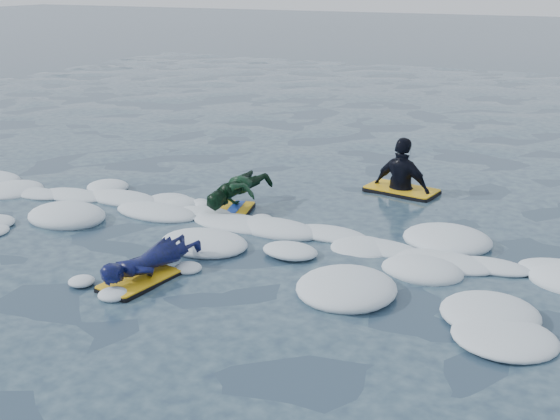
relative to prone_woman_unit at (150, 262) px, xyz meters
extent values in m
plane|color=#182D3B|center=(0.04, 0.63, -0.20)|extent=(120.00, 120.00, 0.00)
cube|color=black|center=(0.00, -0.22, -0.16)|extent=(0.69, 1.06, 0.05)
cube|color=yellow|center=(0.00, -0.22, -0.13)|extent=(0.67, 1.04, 0.02)
imported|color=#0C0E56|center=(0.00, 0.03, 0.02)|extent=(0.77, 1.56, 0.36)
cube|color=black|center=(-0.28, 2.56, -0.16)|extent=(0.71, 1.01, 0.05)
cube|color=yellow|center=(-0.28, 2.56, -0.13)|extent=(0.69, 0.99, 0.02)
cube|color=blue|center=(-0.28, 2.56, -0.12)|extent=(0.37, 0.89, 0.01)
imported|color=#103B1E|center=(-0.28, 2.76, 0.10)|extent=(0.82, 1.45, 0.52)
cube|color=black|center=(1.77, 4.77, -0.16)|extent=(1.30, 0.86, 0.06)
cube|color=yellow|center=(1.77, 4.77, -0.12)|extent=(1.28, 0.83, 0.02)
imported|color=black|center=(1.77, 4.77, -0.14)|extent=(1.14, 0.67, 1.82)
camera|label=1|loc=(4.95, -6.45, 3.38)|focal=45.00mm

